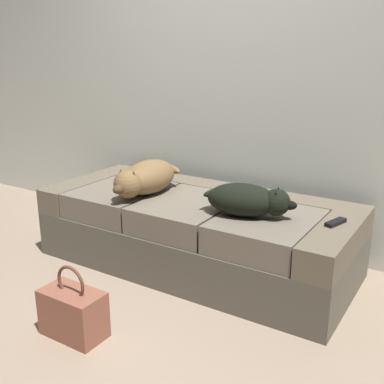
{
  "coord_description": "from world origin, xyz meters",
  "views": [
    {
      "loc": [
        1.48,
        -1.43,
        1.36
      ],
      "look_at": [
        0.0,
        0.92,
        0.51
      ],
      "focal_mm": 43.4,
      "sensor_mm": 36.0,
      "label": 1
    }
  ],
  "objects_px": {
    "dog_dark": "(248,200)",
    "handbag": "(73,312)",
    "dog_tan": "(145,178)",
    "couch": "(196,232)",
    "tv_remote": "(336,222)"
  },
  "relations": [
    {
      "from": "dog_tan",
      "to": "tv_remote",
      "type": "xyz_separation_m",
      "value": [
        1.21,
        0.11,
        -0.1
      ]
    },
    {
      "from": "couch",
      "to": "handbag",
      "type": "bearing_deg",
      "value": -95.14
    },
    {
      "from": "couch",
      "to": "handbag",
      "type": "relative_size",
      "value": 5.32
    },
    {
      "from": "couch",
      "to": "tv_remote",
      "type": "height_order",
      "value": "tv_remote"
    },
    {
      "from": "dog_dark",
      "to": "handbag",
      "type": "height_order",
      "value": "dog_dark"
    },
    {
      "from": "dog_tan",
      "to": "dog_dark",
      "type": "xyz_separation_m",
      "value": [
        0.75,
        -0.02,
        -0.01
      ]
    },
    {
      "from": "couch",
      "to": "dog_dark",
      "type": "height_order",
      "value": "dog_dark"
    },
    {
      "from": "couch",
      "to": "dog_tan",
      "type": "height_order",
      "value": "dog_tan"
    },
    {
      "from": "dog_dark",
      "to": "handbag",
      "type": "bearing_deg",
      "value": -120.52
    },
    {
      "from": "couch",
      "to": "dog_dark",
      "type": "relative_size",
      "value": 3.75
    },
    {
      "from": "dog_dark",
      "to": "tv_remote",
      "type": "relative_size",
      "value": 3.57
    },
    {
      "from": "handbag",
      "to": "dog_tan",
      "type": "bearing_deg",
      "value": 104.33
    },
    {
      "from": "dog_dark",
      "to": "handbag",
      "type": "relative_size",
      "value": 1.42
    },
    {
      "from": "dog_dark",
      "to": "handbag",
      "type": "xyz_separation_m",
      "value": [
        -0.52,
        -0.88,
        -0.43
      ]
    },
    {
      "from": "tv_remote",
      "to": "handbag",
      "type": "xyz_separation_m",
      "value": [
        -0.98,
        -1.0,
        -0.35
      ]
    }
  ]
}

